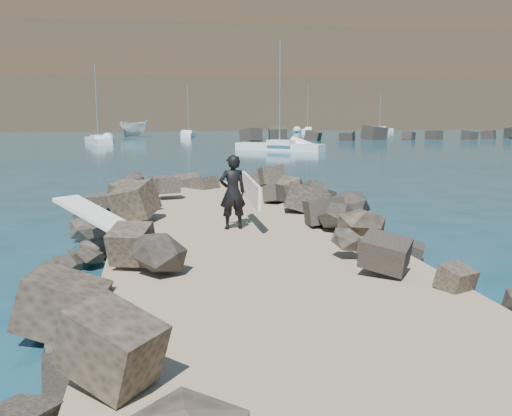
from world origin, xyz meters
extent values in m
plane|color=#0F384C|center=(0.00, 0.00, 0.00)|extent=(800.00, 800.00, 0.00)
cube|color=#8C7759|center=(0.00, -2.00, 0.30)|extent=(6.00, 26.00, 0.60)
cube|color=black|center=(-2.90, -1.50, 0.50)|extent=(2.60, 22.00, 1.00)
cube|color=black|center=(2.90, -1.50, 0.50)|extent=(2.60, 22.00, 1.00)
cube|color=black|center=(35.00, 55.00, 0.60)|extent=(52.00, 4.00, 1.20)
cube|color=#2D4919|center=(10.00, 160.00, 16.00)|extent=(360.00, 140.00, 32.00)
cube|color=white|center=(-3.30, 0.54, 1.04)|extent=(2.19, 2.47, 0.09)
imported|color=silver|center=(-4.56, 69.52, 1.14)|extent=(5.29, 6.10, 2.29)
imported|color=black|center=(-0.17, 1.32, 1.51)|extent=(0.71, 0.51, 1.82)
cube|color=white|center=(0.28, 1.32, 1.56)|extent=(0.10, 2.26, 0.71)
cylinder|color=white|center=(94.18, 155.83, 35.92)|extent=(8.96, 8.96, 7.84)
cube|color=white|center=(23.04, 79.27, 0.25)|extent=(3.49, 6.76, 0.80)
cylinder|color=gray|center=(23.04, 79.27, 4.25)|extent=(0.12, 0.12, 7.30)
cube|color=white|center=(23.04, 78.51, 0.75)|extent=(1.60, 2.10, 0.44)
cube|color=white|center=(9.10, 37.72, 0.25)|extent=(7.51, 6.36, 0.80)
cylinder|color=gray|center=(9.10, 37.72, 5.06)|extent=(0.12, 0.12, 8.92)
cube|color=white|center=(9.10, 37.13, 0.75)|extent=(2.59, 2.41, 0.44)
cube|color=white|center=(2.75, 66.39, 0.25)|extent=(2.39, 6.02, 0.80)
cylinder|color=gray|center=(2.75, 66.39, 3.83)|extent=(0.12, 0.12, 6.47)
cube|color=white|center=(2.75, 65.70, 0.75)|extent=(1.24, 1.80, 0.44)
cube|color=white|center=(-7.90, 51.76, 0.25)|extent=(3.52, 7.24, 0.80)
cylinder|color=gray|center=(-7.90, 51.76, 4.50)|extent=(0.12, 0.12, 7.80)
cube|color=white|center=(-7.90, 50.95, 0.75)|extent=(1.65, 2.23, 0.44)
cube|color=white|center=(36.73, 82.04, 0.25)|extent=(3.33, 5.29, 0.80)
cylinder|color=gray|center=(36.73, 82.04, 3.52)|extent=(0.12, 0.12, 5.84)
cube|color=white|center=(36.73, 81.47, 0.75)|extent=(1.41, 1.71, 0.44)
cube|color=white|center=(0.00, 165.00, 33.75)|extent=(8.00, 6.00, 3.50)
cube|color=white|center=(70.00, 160.00, 33.50)|extent=(6.00, 6.00, 3.00)
camera|label=1|loc=(-2.03, -12.32, 3.45)|focal=40.00mm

